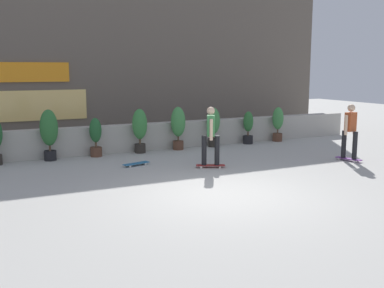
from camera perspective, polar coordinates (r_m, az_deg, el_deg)
name	(u,v)px	position (r m, az deg, el deg)	size (l,w,h in m)	color
ground_plane	(222,194)	(10.14, 3.76, -6.27)	(48.00, 48.00, 0.00)	#B2AFA8
planter_wall	(133,138)	(15.42, -7.40, 0.80)	(18.00, 0.40, 0.90)	#B2ADA3
building_backdrop	(99,55)	(19.09, -11.54, 10.75)	(20.00, 2.08, 6.50)	#60564C
potted_plant_2	(49,131)	(14.28, -17.35, 1.57)	(0.53, 0.53, 1.53)	black
potted_plant_3	(96,136)	(14.59, -11.90, 0.99)	(0.38, 0.38, 1.22)	brown
potted_plant_4	(140,128)	(14.98, -6.52, 2.04)	(0.49, 0.49, 1.44)	#2D2823
potted_plant_5	(178,125)	(15.49, -1.74, 2.38)	(0.49, 0.49, 1.46)	brown
potted_plant_6	(213,125)	(16.11, 2.69, 2.44)	(0.46, 0.46, 1.38)	#2D2823
potted_plant_7	(248,127)	(16.87, 7.00, 2.14)	(0.36, 0.36, 1.19)	black
potted_plant_8	(278,122)	(17.61, 10.63, 2.66)	(0.41, 0.41, 1.29)	brown
skater_far_left	(350,130)	(14.35, 19.07, 1.70)	(0.55, 0.82, 1.70)	#72338C
skater_foreground	(211,134)	(12.64, 2.34, 1.23)	(0.81, 0.52, 1.70)	maroon
skateboard_near_camera	(136,164)	(13.12, -6.95, -2.43)	(0.82, 0.40, 0.08)	#266699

